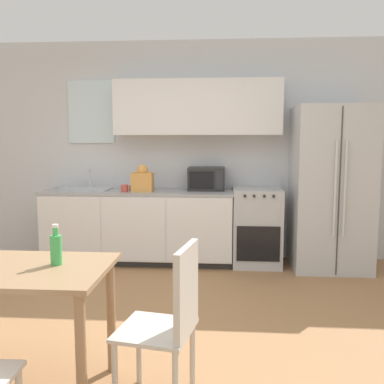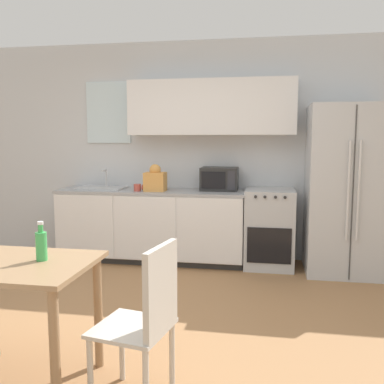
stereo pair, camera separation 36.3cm
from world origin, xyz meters
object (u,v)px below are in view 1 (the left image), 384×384
at_px(refrigerator, 330,188).
at_px(coffee_mug, 125,188).
at_px(drink_bottle, 56,248).
at_px(dining_table, 14,288).
at_px(dining_chair_side, 172,315).
at_px(microwave, 206,179).
at_px(oven_range, 256,226).

distance_m(refrigerator, coffee_mug, 2.38).
height_order(coffee_mug, drink_bottle, drink_bottle).
distance_m(dining_table, dining_chair_side, 0.93).
relative_size(microwave, dining_chair_side, 0.47).
xyz_separation_m(oven_range, drink_bottle, (-1.36, -2.71, 0.41)).
bearing_deg(microwave, refrigerator, -6.85).
bearing_deg(dining_table, refrigerator, 48.04).
height_order(refrigerator, coffee_mug, refrigerator).
bearing_deg(dining_chair_side, microwave, 9.47).
relative_size(oven_range, refrigerator, 0.49).
relative_size(oven_range, dining_chair_side, 0.99).
height_order(refrigerator, dining_chair_side, refrigerator).
bearing_deg(coffee_mug, dining_chair_side, -71.89).
relative_size(dining_table, drink_bottle, 4.59).
height_order(refrigerator, dining_table, refrigerator).
bearing_deg(oven_range, refrigerator, -4.95).
bearing_deg(dining_chair_side, oven_range, -2.57).
bearing_deg(drink_bottle, dining_table, -164.72).
xyz_separation_m(coffee_mug, drink_bottle, (0.19, -2.55, -0.06)).
bearing_deg(microwave, drink_bottle, -105.11).
distance_m(oven_range, dining_chair_side, 2.91).
bearing_deg(coffee_mug, microwave, 15.31).
bearing_deg(refrigerator, dining_chair_side, -118.64).
bearing_deg(dining_table, oven_range, 60.06).
bearing_deg(microwave, oven_range, -9.43).
xyz_separation_m(microwave, coffee_mug, (-0.95, -0.26, -0.10)).
height_order(oven_range, coffee_mug, coffee_mug).
bearing_deg(dining_table, coffee_mug, 88.95).
height_order(oven_range, dining_table, oven_range).
bearing_deg(drink_bottle, microwave, 74.89).
distance_m(oven_range, refrigerator, 0.96).
distance_m(refrigerator, microwave, 1.45).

